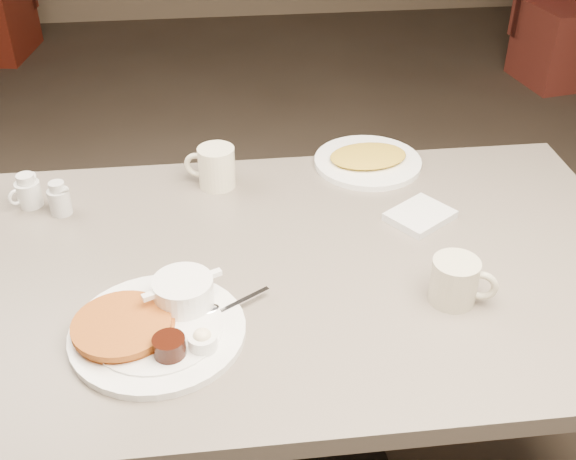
{
  "coord_description": "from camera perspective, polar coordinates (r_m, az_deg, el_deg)",
  "views": [
    {
      "loc": [
        -0.14,
        -1.14,
        1.62
      ],
      "look_at": [
        0.0,
        0.02,
        0.82
      ],
      "focal_mm": 43.8,
      "sensor_mm": 36.0,
      "label": 1
    }
  ],
  "objects": [
    {
      "name": "creamer_right",
      "position": [
        1.66,
        -18.08,
        2.39
      ],
      "size": [
        0.06,
        0.06,
        0.08
      ],
      "color": "silver",
      "rests_on": "diner_table"
    },
    {
      "name": "coffee_mug_far",
      "position": [
        1.69,
        -5.91,
        5.11
      ],
      "size": [
        0.13,
        0.11,
        0.1
      ],
      "color": "#F7EECC",
      "rests_on": "diner_table"
    },
    {
      "name": "napkin",
      "position": [
        1.6,
        10.67,
        1.15
      ],
      "size": [
        0.17,
        0.17,
        0.02
      ],
      "color": "silver",
      "rests_on": "diner_table"
    },
    {
      "name": "creamer_left",
      "position": [
        1.72,
        -20.36,
        2.93
      ],
      "size": [
        0.08,
        0.07,
        0.08
      ],
      "color": "white",
      "rests_on": "diner_table"
    },
    {
      "name": "main_plate",
      "position": [
        1.3,
        -10.5,
        -7.29
      ],
      "size": [
        0.42,
        0.42,
        0.07
      ],
      "color": "white",
      "rests_on": "diner_table"
    },
    {
      "name": "hash_plate",
      "position": [
        1.8,
        6.5,
        5.68
      ],
      "size": [
        0.3,
        0.3,
        0.04
      ],
      "color": "white",
      "rests_on": "diner_table"
    },
    {
      "name": "coffee_mug_near",
      "position": [
        1.36,
        13.48,
        -4.01
      ],
      "size": [
        0.14,
        0.12,
        0.09
      ],
      "color": "beige",
      "rests_on": "diner_table"
    },
    {
      "name": "diner_table",
      "position": [
        1.55,
        0.09,
        -7.73
      ],
      "size": [
        1.5,
        0.9,
        0.75
      ],
      "color": "slate",
      "rests_on": "ground"
    }
  ]
}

